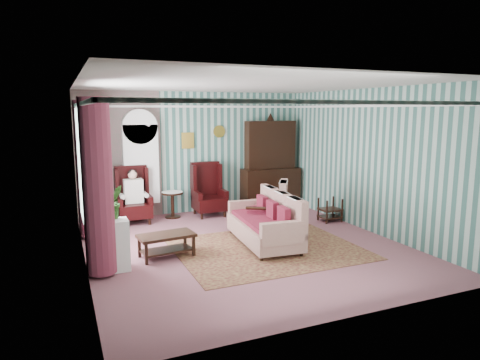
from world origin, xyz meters
name	(u,v)px	position (x,y,z in m)	size (l,w,h in m)	color
floor	(245,246)	(0.00, 0.00, 0.00)	(6.00, 6.00, 0.00)	#8F535B
room_shell	(209,137)	(-0.62, 0.18, 2.01)	(5.53, 6.02, 2.91)	#366258
bookcase	(141,170)	(-1.35, 2.84, 1.12)	(0.80, 0.28, 2.24)	white
dresser_hutch	(271,161)	(1.90, 2.72, 1.18)	(1.50, 0.56, 2.36)	black
wingback_left	(134,195)	(-1.60, 2.45, 0.62)	(0.76, 0.80, 1.25)	black
wingback_right	(209,190)	(0.15, 2.45, 0.62)	(0.76, 0.80, 1.25)	black
seated_woman	(134,197)	(-1.60, 2.45, 0.59)	(0.44, 0.40, 1.18)	silver
round_side_table	(173,205)	(-0.70, 2.60, 0.30)	(0.50, 0.50, 0.60)	black
nest_table	(330,209)	(2.47, 0.90, 0.27)	(0.45, 0.38, 0.54)	black
plant_stand	(110,246)	(-2.40, -0.30, 0.40)	(0.55, 0.35, 0.80)	silver
rug	(267,248)	(0.30, -0.30, 0.01)	(3.20, 2.60, 0.01)	#4D1919
sofa	(264,218)	(0.37, -0.01, 0.49)	(1.95, 1.07, 0.97)	beige
floral_armchair	(266,212)	(0.70, 0.55, 0.45)	(0.89, 0.75, 0.91)	beige
coffee_table	(167,245)	(-1.46, -0.01, 0.20)	(0.93, 0.50, 0.40)	black
potted_plant_a	(108,210)	(-2.42, -0.43, 0.99)	(0.34, 0.29, 0.37)	#1C5A1E
potted_plant_b	(114,202)	(-2.30, -0.19, 1.06)	(0.29, 0.23, 0.52)	#275219
potted_plant_c	(104,208)	(-2.46, -0.22, 0.99)	(0.21, 0.21, 0.38)	#1F571B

